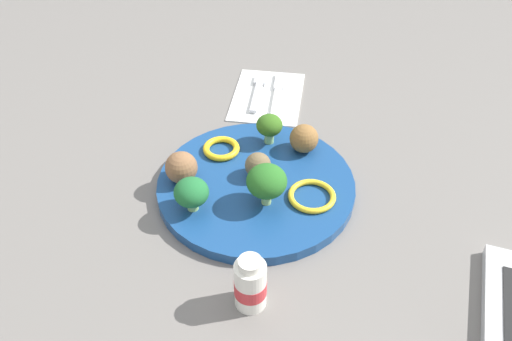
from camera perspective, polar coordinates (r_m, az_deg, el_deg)
The scene contains 14 objects.
ground_plane at distance 0.74m, azimuth 0.00°, elevation -2.10°, with size 4.00×4.00×0.00m, color slate.
plate at distance 0.74m, azimuth 0.00°, elevation -1.65°, with size 0.28×0.28×0.02m, color navy.
broccoli_floret_mid_left at distance 0.78m, azimuth 1.28°, elevation 4.96°, with size 0.04×0.04×0.05m.
broccoli_floret_far_rim at distance 0.68m, azimuth -7.13°, elevation -2.44°, with size 0.05×0.05×0.05m.
broccoli_floret_front_left at distance 0.67m, azimuth 1.18°, elevation -1.23°, with size 0.05×0.05×0.06m.
meatball_center at distance 0.73m, azimuth -8.23°, elevation 0.34°, with size 0.05×0.05×0.05m, color brown.
meatball_far_rim at distance 0.73m, azimuth -0.16°, elevation 0.62°, with size 0.04×0.04×0.04m, color brown.
meatball_back_right at distance 0.78m, azimuth 5.31°, elevation 3.53°, with size 0.04×0.04×0.04m, color brown.
pepper_ring_near_rim at distance 0.78m, azimuth -3.84°, elevation 2.44°, with size 0.06×0.06×0.01m, color yellow.
pepper_ring_back_right at distance 0.71m, azimuth 6.18°, elevation -2.81°, with size 0.07×0.07×0.01m, color yellow.
napkin at distance 0.93m, azimuth 1.27°, elevation 8.22°, with size 0.17×0.12×0.01m, color white.
fork at distance 0.94m, azimuth 0.22°, elevation 8.82°, with size 0.12×0.03×0.01m.
knife at distance 0.93m, azimuth 2.43°, elevation 8.62°, with size 0.15×0.03×0.01m.
yogurt_bottle at distance 0.59m, azimuth -0.63°, elevation -12.42°, with size 0.04×0.04×0.07m.
Camera 1 is at (-0.53, -0.12, 0.51)m, focal length 36.30 mm.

